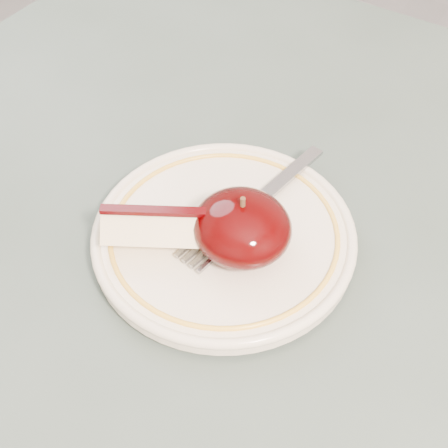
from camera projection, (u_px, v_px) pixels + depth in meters
The scene contains 5 objects.
table at pixel (240, 328), 0.58m from camera, with size 0.90×0.90×0.75m.
plate at pixel (224, 235), 0.52m from camera, with size 0.22×0.22×0.02m.
apple_half at pixel (242, 227), 0.48m from camera, with size 0.08×0.08×0.06m.
apple_wedge at pixel (159, 228), 0.49m from camera, with size 0.09×0.08×0.04m.
fork at pixel (254, 206), 0.53m from camera, with size 0.04×0.18×0.00m.
Camera 1 is at (0.16, -0.27, 1.16)m, focal length 50.00 mm.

